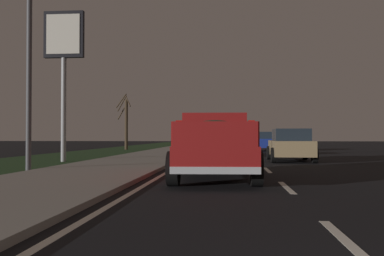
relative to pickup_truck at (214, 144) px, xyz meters
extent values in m
plane|color=black|center=(16.83, -1.75, -0.98)|extent=(144.00, 144.00, 0.00)
cube|color=gray|center=(16.83, 3.95, -0.92)|extent=(108.00, 4.00, 0.12)
cube|color=#1E3819|center=(16.83, 8.95, -0.98)|extent=(108.00, 6.00, 0.01)
cube|color=silver|center=(-7.21, -1.75, -0.98)|extent=(2.40, 0.14, 0.01)
cube|color=silver|center=(-1.93, -1.75, -0.98)|extent=(2.40, 0.14, 0.01)
cube|color=silver|center=(3.27, -1.75, -0.98)|extent=(2.40, 0.14, 0.01)
cube|color=silver|center=(9.29, -1.75, -0.98)|extent=(2.40, 0.14, 0.01)
cube|color=silver|center=(14.54, -1.75, -0.98)|extent=(2.40, 0.14, 0.01)
cube|color=silver|center=(19.58, -1.75, -0.98)|extent=(2.40, 0.14, 0.01)
cube|color=silver|center=(26.37, -1.75, -0.98)|extent=(2.40, 0.14, 0.01)
cube|color=silver|center=(31.55, -1.75, -0.98)|extent=(2.40, 0.14, 0.01)
cube|color=silver|center=(36.69, -1.75, -0.98)|extent=(2.40, 0.14, 0.01)
cube|color=silver|center=(42.37, -1.75, -0.98)|extent=(2.40, 0.14, 0.01)
cube|color=silver|center=(47.80, -1.75, -0.98)|extent=(2.40, 0.14, 0.01)
cube|color=silver|center=(53.74, -1.75, -0.98)|extent=(2.40, 0.14, 0.01)
cube|color=silver|center=(60.06, -1.75, -0.98)|extent=(2.40, 0.14, 0.01)
cube|color=silver|center=(65.95, -1.75, -0.98)|extent=(2.40, 0.14, 0.01)
cube|color=silver|center=(16.83, 1.65, -0.98)|extent=(108.00, 0.14, 0.01)
cube|color=maroon|center=(-0.06, 0.00, -0.31)|extent=(5.47, 2.21, 0.60)
cube|color=maroon|center=(1.13, 0.04, 0.44)|extent=(2.23, 1.92, 0.90)
cube|color=#1E2833|center=(0.08, 0.00, 0.49)|extent=(0.10, 1.44, 0.50)
cube|color=maroon|center=(-1.17, 0.89, 0.27)|extent=(3.02, 0.20, 0.56)
cube|color=maroon|center=(-1.10, -0.99, 0.27)|extent=(3.02, 0.20, 0.56)
cube|color=maroon|center=(-2.72, -0.11, 0.27)|extent=(0.15, 1.88, 0.56)
cube|color=silver|center=(-2.72, -0.11, -0.53)|extent=(0.20, 2.00, 0.16)
cube|color=red|center=(-2.74, 0.69, 0.47)|extent=(0.07, 0.14, 0.20)
cube|color=red|center=(-2.67, -0.91, 0.47)|extent=(0.07, 0.14, 0.20)
ellipsoid|color=#193823|center=(-1.14, -0.05, 0.31)|extent=(2.65, 1.62, 0.64)
sphere|color=silver|center=(-0.65, 0.33, 0.17)|extent=(0.40, 0.40, 0.40)
sphere|color=beige|center=(-1.72, -0.37, 0.15)|extent=(0.34, 0.34, 0.34)
cylinder|color=black|center=(1.68, 1.07, -0.56)|extent=(0.84, 0.28, 0.84)
cylinder|color=black|center=(1.76, -0.93, -0.56)|extent=(0.84, 0.28, 0.84)
cylinder|color=black|center=(-1.88, 0.93, -0.56)|extent=(0.84, 0.28, 0.84)
cylinder|color=black|center=(-1.80, -1.07, -0.56)|extent=(0.84, 0.28, 0.84)
cube|color=#9E845B|center=(8.98, -3.33, -0.35)|extent=(4.44, 1.90, 0.70)
cube|color=#1E2833|center=(8.73, -3.32, 0.28)|extent=(2.50, 1.64, 0.56)
cylinder|color=black|center=(10.49, -2.46, -0.64)|extent=(0.68, 0.22, 0.68)
cylinder|color=black|center=(10.45, -4.26, -0.64)|extent=(0.68, 0.22, 0.68)
cylinder|color=black|center=(7.50, -2.40, -0.64)|extent=(0.68, 0.22, 0.68)
cylinder|color=black|center=(7.46, -4.19, -0.64)|extent=(0.68, 0.22, 0.68)
cube|color=red|center=(6.83, -3.28, -0.30)|extent=(0.11, 1.51, 0.10)
cube|color=#B2B5BA|center=(14.09, 0.02, -0.35)|extent=(4.44, 1.91, 0.70)
cube|color=#1E2833|center=(13.84, 0.03, 0.28)|extent=(2.50, 1.64, 0.56)
cylinder|color=black|center=(15.60, 0.88, -0.64)|extent=(0.68, 0.22, 0.68)
cylinder|color=black|center=(15.56, -0.92, -0.64)|extent=(0.68, 0.22, 0.68)
cylinder|color=black|center=(12.61, 0.96, -0.64)|extent=(0.68, 0.22, 0.68)
cylinder|color=black|center=(12.57, -0.84, -0.64)|extent=(0.68, 0.22, 0.68)
cube|color=red|center=(11.94, 0.07, -0.30)|extent=(0.12, 1.51, 0.10)
cube|color=navy|center=(23.85, -3.56, -0.35)|extent=(4.45, 1.93, 0.70)
cube|color=#1E2833|center=(23.60, -3.55, 0.28)|extent=(2.51, 1.66, 0.56)
cylinder|color=black|center=(25.37, -2.70, -0.64)|extent=(0.68, 0.22, 0.68)
cylinder|color=black|center=(25.32, -4.50, -0.64)|extent=(0.68, 0.22, 0.68)
cylinder|color=black|center=(22.38, -2.61, -0.64)|extent=(0.68, 0.22, 0.68)
cylinder|color=black|center=(22.33, -4.41, -0.64)|extent=(0.68, 0.22, 0.68)
cube|color=red|center=(21.70, -3.49, -0.30)|extent=(0.13, 1.51, 0.10)
cylinder|color=#99999E|center=(7.59, 7.35, 2.57)|extent=(0.24, 0.24, 7.10)
cube|color=black|center=(7.59, 7.35, 5.01)|extent=(0.24, 1.90, 2.20)
cube|color=silver|center=(7.46, 7.35, 5.01)|extent=(0.04, 1.60, 1.87)
cylinder|color=#4C4C51|center=(1.80, 6.30, 2.86)|extent=(0.18, 0.18, 7.68)
cylinder|color=#423323|center=(25.62, 8.68, 1.23)|extent=(0.28, 0.28, 4.43)
cylinder|color=#423323|center=(25.64, 9.07, 3.11)|extent=(0.14, 0.87, 1.45)
cylinder|color=#423323|center=(25.99, 9.13, 2.39)|extent=(0.77, 1.03, 1.42)
cylinder|color=#423323|center=(25.15, 8.41, 3.25)|extent=(0.99, 0.68, 1.01)
cylinder|color=#423323|center=(25.62, 9.12, 3.35)|extent=(0.11, 0.97, 1.31)
camera|label=1|loc=(-12.35, -0.42, 0.23)|focal=40.91mm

